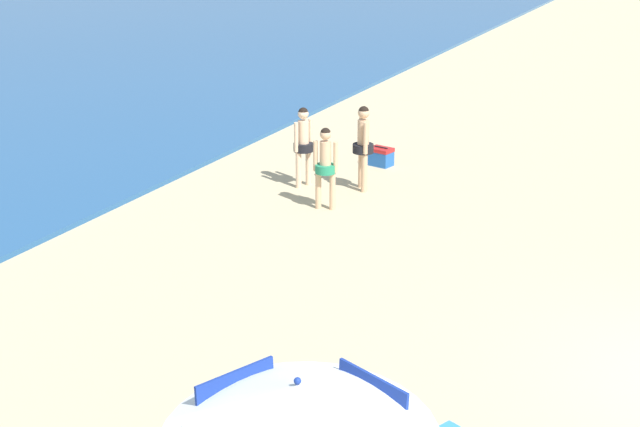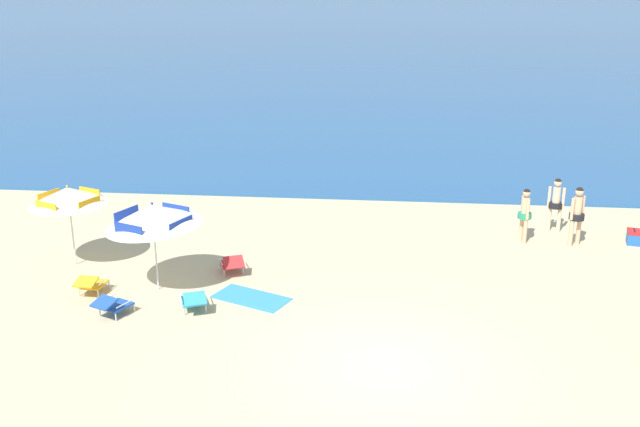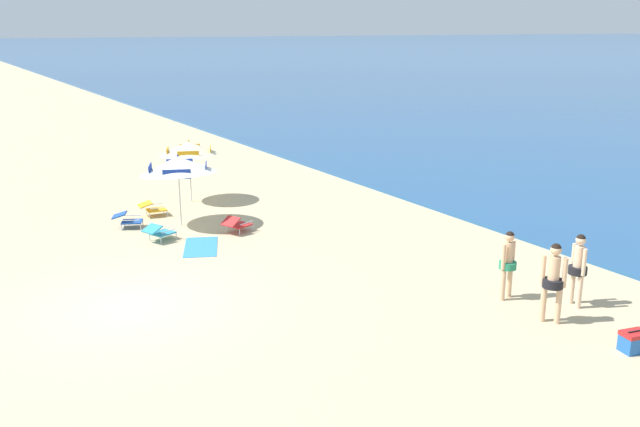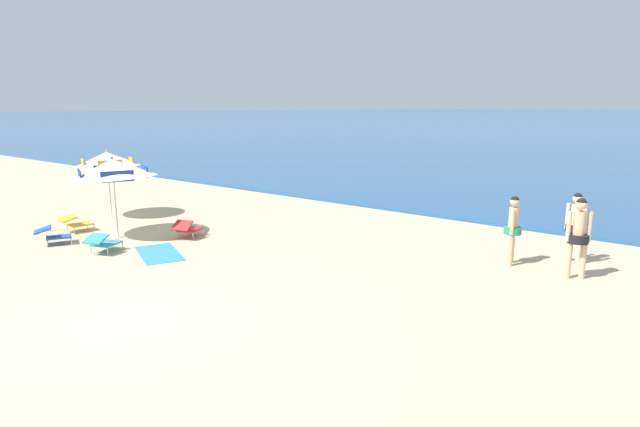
# 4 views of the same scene
# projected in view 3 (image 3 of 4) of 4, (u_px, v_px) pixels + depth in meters

# --- Properties ---
(ground_plane) EXTENTS (800.00, 800.00, 0.00)m
(ground_plane) POSITION_uv_depth(u_px,v_px,m) (133.00, 307.00, 14.93)
(ground_plane) COLOR tan
(beach_umbrella_striped_main) EXTENTS (2.73, 2.71, 2.25)m
(beach_umbrella_striped_main) POSITION_uv_depth(u_px,v_px,m) (178.00, 165.00, 20.55)
(beach_umbrella_striped_main) COLOR silver
(beach_umbrella_striped_main) RESTS_ON ground
(beach_umbrella_striped_second) EXTENTS (2.81, 2.81, 2.19)m
(beach_umbrella_striped_second) POSITION_uv_depth(u_px,v_px,m) (189.00, 148.00, 23.43)
(beach_umbrella_striped_second) COLOR silver
(beach_umbrella_striped_second) RESTS_ON ground
(lounge_chair_under_umbrella) EXTENTS (0.83, 1.02, 0.52)m
(lounge_chair_under_umbrella) POSITION_uv_depth(u_px,v_px,m) (237.00, 224.00, 20.24)
(lounge_chair_under_umbrella) COLOR red
(lounge_chair_under_umbrella) RESTS_ON ground
(lounge_chair_beside_umbrella) EXTENTS (0.82, 1.01, 0.51)m
(lounge_chair_beside_umbrella) POSITION_uv_depth(u_px,v_px,m) (159.00, 232.00, 19.45)
(lounge_chair_beside_umbrella) COLOR teal
(lounge_chair_beside_umbrella) RESTS_ON ground
(lounge_chair_facing_sea) EXTENTS (0.83, 1.00, 0.50)m
(lounge_chair_facing_sea) POSITION_uv_depth(u_px,v_px,m) (128.00, 219.00, 20.70)
(lounge_chair_facing_sea) COLOR #1E4799
(lounge_chair_facing_sea) RESTS_ON ground
(lounge_chair_spare_folded) EXTENTS (0.62, 0.90, 0.50)m
(lounge_chair_spare_folded) POSITION_uv_depth(u_px,v_px,m) (152.00, 208.00, 22.01)
(lounge_chair_spare_folded) COLOR gold
(lounge_chair_spare_folded) RESTS_ON ground
(person_standing_near_shore) EXTENTS (0.47, 0.40, 1.64)m
(person_standing_near_shore) POSITION_uv_depth(u_px,v_px,m) (578.00, 265.00, 14.75)
(person_standing_near_shore) COLOR beige
(person_standing_near_shore) RESTS_ON ground
(person_standing_beside) EXTENTS (0.43, 0.42, 1.72)m
(person_standing_beside) POSITION_uv_depth(u_px,v_px,m) (553.00, 277.00, 13.88)
(person_standing_beside) COLOR #D8A87F
(person_standing_beside) RESTS_ON ground
(person_wading_in) EXTENTS (0.39, 0.46, 1.59)m
(person_wading_in) POSITION_uv_depth(u_px,v_px,m) (508.00, 260.00, 15.14)
(person_wading_in) COLOR #D8A87F
(person_wading_in) RESTS_ON ground
(cooler_box) EXTENTS (0.44, 0.56, 0.43)m
(cooler_box) POSITION_uv_depth(u_px,v_px,m) (634.00, 341.00, 12.82)
(cooler_box) COLOR #1E56A8
(cooler_box) RESTS_ON ground
(beach_towel) EXTENTS (2.01, 1.54, 0.01)m
(beach_towel) POSITION_uv_depth(u_px,v_px,m) (201.00, 247.00, 18.97)
(beach_towel) COLOR #3384BC
(beach_towel) RESTS_ON ground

